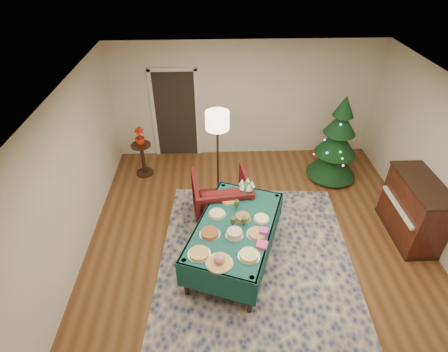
{
  "coord_description": "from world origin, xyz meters",
  "views": [
    {
      "loc": [
        -0.78,
        -3.9,
        4.6
      ],
      "look_at": [
        -0.58,
        1.1,
        0.99
      ],
      "focal_mm": 28.0,
      "sensor_mm": 36.0,
      "label": 1
    }
  ],
  "objects_px": {
    "gift_box": "(264,232)",
    "potted_plant": "(140,140)",
    "buffet_table": "(235,231)",
    "piano": "(413,210)",
    "floor_lamp": "(217,126)",
    "armchair": "(221,196)",
    "side_table": "(143,160)",
    "christmas_tree": "(337,143)"
  },
  "relations": [
    {
      "from": "gift_box",
      "to": "potted_plant",
      "type": "xyz_separation_m",
      "value": [
        -2.28,
        2.8,
        0.04
      ]
    },
    {
      "from": "buffet_table",
      "to": "potted_plant",
      "type": "height_order",
      "value": "potted_plant"
    },
    {
      "from": "potted_plant",
      "to": "piano",
      "type": "height_order",
      "value": "piano"
    },
    {
      "from": "buffet_table",
      "to": "potted_plant",
      "type": "relative_size",
      "value": 5.81
    },
    {
      "from": "gift_box",
      "to": "floor_lamp",
      "type": "distance_m",
      "value": 2.27
    },
    {
      "from": "armchair",
      "to": "piano",
      "type": "height_order",
      "value": "piano"
    },
    {
      "from": "side_table",
      "to": "piano",
      "type": "relative_size",
      "value": 0.56
    },
    {
      "from": "side_table",
      "to": "piano",
      "type": "xyz_separation_m",
      "value": [
        5.01,
        -2.1,
        0.2
      ]
    },
    {
      "from": "floor_lamp",
      "to": "side_table",
      "type": "bearing_deg",
      "value": 155.6
    },
    {
      "from": "christmas_tree",
      "to": "piano",
      "type": "distance_m",
      "value": 2.02
    },
    {
      "from": "floor_lamp",
      "to": "piano",
      "type": "bearing_deg",
      "value": -21.89
    },
    {
      "from": "armchair",
      "to": "side_table",
      "type": "height_order",
      "value": "armchair"
    },
    {
      "from": "floor_lamp",
      "to": "gift_box",
      "type": "bearing_deg",
      "value": -72.59
    },
    {
      "from": "potted_plant",
      "to": "christmas_tree",
      "type": "xyz_separation_m",
      "value": [
        4.16,
        -0.29,
        -0.0
      ]
    },
    {
      "from": "potted_plant",
      "to": "floor_lamp",
      "type": "bearing_deg",
      "value": -24.4
    },
    {
      "from": "floor_lamp",
      "to": "side_table",
      "type": "distance_m",
      "value": 2.16
    },
    {
      "from": "buffet_table",
      "to": "armchair",
      "type": "height_order",
      "value": "armchair"
    },
    {
      "from": "christmas_tree",
      "to": "piano",
      "type": "relative_size",
      "value": 1.43
    },
    {
      "from": "buffet_table",
      "to": "armchair",
      "type": "bearing_deg",
      "value": 100.5
    },
    {
      "from": "piano",
      "to": "armchair",
      "type": "bearing_deg",
      "value": 170.32
    },
    {
      "from": "buffet_table",
      "to": "armchair",
      "type": "xyz_separation_m",
      "value": [
        -0.19,
        1.03,
        -0.11
      ]
    },
    {
      "from": "side_table",
      "to": "potted_plant",
      "type": "xyz_separation_m",
      "value": [
        0.0,
        0.0,
        0.5
      ]
    },
    {
      "from": "gift_box",
      "to": "floor_lamp",
      "type": "bearing_deg",
      "value": 107.41
    },
    {
      "from": "buffet_table",
      "to": "christmas_tree",
      "type": "distance_m",
      "value": 3.23
    },
    {
      "from": "gift_box",
      "to": "potted_plant",
      "type": "bearing_deg",
      "value": 129.25
    },
    {
      "from": "side_table",
      "to": "christmas_tree",
      "type": "bearing_deg",
      "value": -4.0
    },
    {
      "from": "floor_lamp",
      "to": "armchair",
      "type": "bearing_deg",
      "value": -87.25
    },
    {
      "from": "armchair",
      "to": "side_table",
      "type": "relative_size",
      "value": 1.36
    },
    {
      "from": "potted_plant",
      "to": "piano",
      "type": "relative_size",
      "value": 0.29
    },
    {
      "from": "christmas_tree",
      "to": "piano",
      "type": "xyz_separation_m",
      "value": [
        0.86,
        -1.81,
        -0.3
      ]
    },
    {
      "from": "floor_lamp",
      "to": "side_table",
      "type": "height_order",
      "value": "floor_lamp"
    },
    {
      "from": "potted_plant",
      "to": "gift_box",
      "type": "bearing_deg",
      "value": -50.75
    },
    {
      "from": "side_table",
      "to": "potted_plant",
      "type": "height_order",
      "value": "potted_plant"
    },
    {
      "from": "floor_lamp",
      "to": "christmas_tree",
      "type": "distance_m",
      "value": 2.65
    },
    {
      "from": "buffet_table",
      "to": "side_table",
      "type": "height_order",
      "value": "buffet_table"
    },
    {
      "from": "buffet_table",
      "to": "floor_lamp",
      "type": "bearing_deg",
      "value": 97.18
    },
    {
      "from": "piano",
      "to": "floor_lamp",
      "type": "bearing_deg",
      "value": 158.11
    },
    {
      "from": "potted_plant",
      "to": "piano",
      "type": "xyz_separation_m",
      "value": [
        5.01,
        -2.1,
        -0.3
      ]
    },
    {
      "from": "armchair",
      "to": "christmas_tree",
      "type": "height_order",
      "value": "christmas_tree"
    },
    {
      "from": "floor_lamp",
      "to": "piano",
      "type": "height_order",
      "value": "floor_lamp"
    },
    {
      "from": "side_table",
      "to": "christmas_tree",
      "type": "height_order",
      "value": "christmas_tree"
    },
    {
      "from": "armchair",
      "to": "christmas_tree",
      "type": "bearing_deg",
      "value": -160.65
    }
  ]
}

